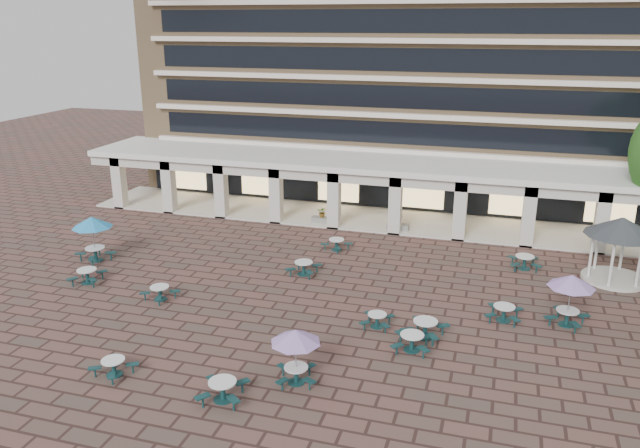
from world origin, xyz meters
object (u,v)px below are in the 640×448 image
Objects in this scene: picnic_table_0 at (114,366)px; planter_right at (398,224)px; picnic_table_1 at (223,389)px; picnic_table_2 at (412,341)px; gazebo at (621,234)px; planter_left at (322,217)px.

planter_right is (7.80, 21.26, 0.06)m from picnic_table_0.
picnic_table_1 is 1.11× the size of picnic_table_2.
gazebo is (9.50, 10.92, 2.24)m from picnic_table_2.
picnic_table_2 is at bearing 34.84° from picnic_table_1.
picnic_table_0 is 1.04× the size of picnic_table_2.
planter_left is (-18.25, 4.90, -2.20)m from gazebo.
picnic_table_1 is 21.77m from planter_right.
picnic_table_2 is (6.24, 5.76, -0.02)m from picnic_table_1.
picnic_table_0 is 1.24× the size of planter_right.
picnic_table_2 is at bearing -61.06° from planter_left.
picnic_table_1 is 21.73m from planter_left.
picnic_table_1 is (4.95, -0.32, 0.06)m from picnic_table_0.
planter_left is (2.44, 21.26, 0.08)m from picnic_table_0.
planter_right is at bearing 74.59° from picnic_table_1.
picnic_table_1 is 1.31× the size of planter_left.
picnic_table_2 is at bearing 42.30° from picnic_table_0.
picnic_table_2 is 1.18× the size of planter_left.
picnic_table_2 is (11.19, 5.45, 0.04)m from picnic_table_0.
gazebo is at bearing 47.42° from picnic_table_2.
picnic_table_1 is 1.31× the size of planter_right.
picnic_table_0 is 0.94× the size of picnic_table_1.
picnic_table_0 is 26.48m from gazebo.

